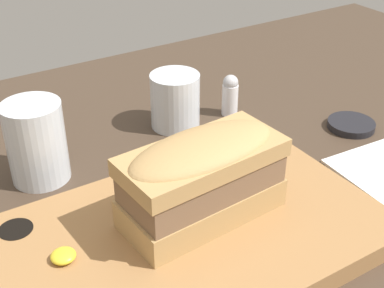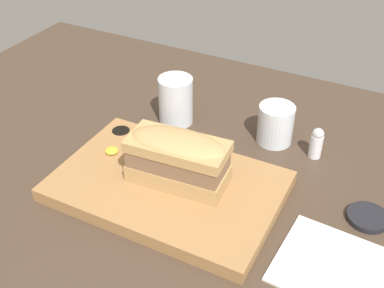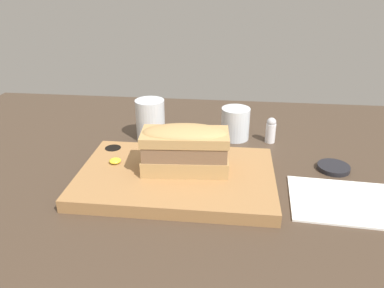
# 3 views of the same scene
# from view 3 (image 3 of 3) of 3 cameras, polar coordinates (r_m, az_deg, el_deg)

# --- Properties ---
(dining_table) EXTENTS (1.51, 1.11, 0.02)m
(dining_table) POSITION_cam_3_polar(r_m,az_deg,el_deg) (0.76, 2.02, -7.40)
(dining_table) COLOR #423326
(dining_table) RESTS_ON ground
(serving_board) EXTENTS (0.39, 0.26, 0.03)m
(serving_board) POSITION_cam_3_polar(r_m,az_deg,el_deg) (0.77, -2.44, -5.03)
(serving_board) COLOR #9E7042
(serving_board) RESTS_ON dining_table
(sandwich) EXTENTS (0.18, 0.09, 0.10)m
(sandwich) POSITION_cam_3_polar(r_m,az_deg,el_deg) (0.74, -1.07, -0.44)
(sandwich) COLOR tan
(sandwich) RESTS_ON serving_board
(mustard_dollop) EXTENTS (0.02, 0.02, 0.01)m
(mustard_dollop) POSITION_cam_3_polar(r_m,az_deg,el_deg) (0.81, -11.63, -2.52)
(mustard_dollop) COLOR yellow
(mustard_dollop) RESTS_ON serving_board
(water_glass) EXTENTS (0.07, 0.07, 0.10)m
(water_glass) POSITION_cam_3_polar(r_m,az_deg,el_deg) (0.95, -6.33, 3.29)
(water_glass) COLOR silver
(water_glass) RESTS_ON dining_table
(wine_glass) EXTENTS (0.07, 0.07, 0.08)m
(wine_glass) POSITION_cam_3_polar(r_m,az_deg,el_deg) (0.96, 6.61, 2.93)
(wine_glass) COLOR silver
(wine_glass) RESTS_ON dining_table
(napkin) EXTENTS (0.23, 0.17, 0.00)m
(napkin) POSITION_cam_3_polar(r_m,az_deg,el_deg) (0.77, 22.76, -8.15)
(napkin) COLOR white
(napkin) RESTS_ON dining_table
(salt_shaker) EXTENTS (0.02, 0.02, 0.07)m
(salt_shaker) POSITION_cam_3_polar(r_m,az_deg,el_deg) (0.96, 11.92, 2.14)
(salt_shaker) COLOR white
(salt_shaker) RESTS_ON dining_table
(condiment_dish) EXTENTS (0.07, 0.07, 0.01)m
(condiment_dish) POSITION_cam_3_polar(r_m,az_deg,el_deg) (0.87, 20.76, -3.38)
(condiment_dish) COLOR black
(condiment_dish) RESTS_ON dining_table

